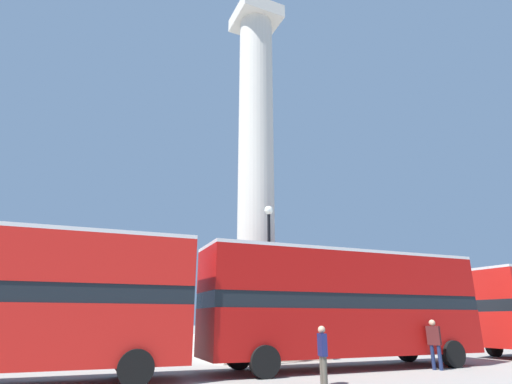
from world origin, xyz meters
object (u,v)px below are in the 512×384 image
Objects in this scene: pedestrian_by_plinth at (323,352)px; pedestrian_near_lamp at (434,341)px; equestrian_statue at (366,318)px; bus_a at (6,297)px; bus_b at (344,303)px; street_lamp at (269,274)px; monument_column at (256,203)px.

pedestrian_near_lamp is at bearing -61.51° from pedestrian_by_plinth.
equestrian_statue is 15.32m from pedestrian_near_lamp.
bus_a is 0.92× the size of bus_b.
pedestrian_by_plinth is at bearing -17.88° from bus_a.
street_lamp reaches higher than bus_a.
street_lamp is 3.83× the size of pedestrian_near_lamp.
bus_b is at bearing 34.29° from pedestrian_near_lamp.
bus_a is at bearing 57.87° from pedestrian_near_lamp.
equestrian_statue is 15.54m from street_lamp.
monument_column is at bearing -141.01° from equestrian_statue.
equestrian_statue is 19.93m from pedestrian_by_plinth.
pedestrian_by_plinth is at bearing -101.15° from street_lamp.
street_lamp reaches higher than pedestrian_by_plinth.
bus_b is at bearing 2.15° from bus_a.
pedestrian_by_plinth is (-1.96, -8.80, -7.01)m from monument_column.
pedestrian_near_lamp is (-7.76, -13.18, -0.85)m from equestrian_statue.
pedestrian_by_plinth is at bearing 78.75° from pedestrian_near_lamp.
street_lamp is at bearing 4.72° from pedestrian_by_plinth.
bus_b is 15.57m from equestrian_statue.
bus_b is 6.47× the size of pedestrian_near_lamp.
bus_b is 4.62m from pedestrian_by_plinth.
equestrian_statue is 3.83× the size of pedestrian_by_plinth.
bus_b is 3.51m from pedestrian_near_lamp.
equestrian_statue reaches higher than pedestrian_near_lamp.
pedestrian_by_plinth is (-1.09, -5.52, -2.78)m from street_lamp.
bus_a is 24.73m from equestrian_statue.
street_lamp is at bearing -104.85° from monument_column.
pedestrian_near_lamp is at bearing -28.78° from bus_b.
bus_b is (11.59, -0.38, 0.01)m from bus_a.
monument_column reaches higher than street_lamp.
pedestrian_near_lamp is (3.92, -7.48, -6.88)m from monument_column.
bus_b reaches higher than bus_a.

